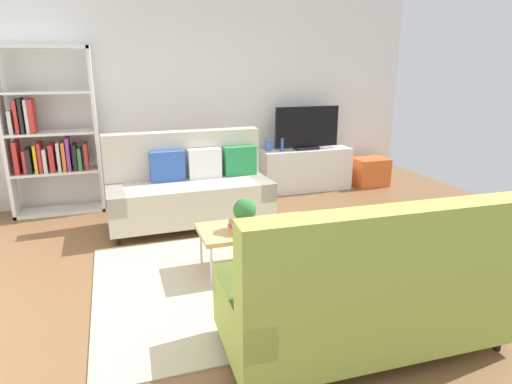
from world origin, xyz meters
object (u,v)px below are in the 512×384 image
storage_trunk (370,172)px  potted_plant (245,213)px  bottle_0 (282,144)px  coffee_table (258,229)px  vase_0 (269,145)px  tv (307,129)px  tv_console (305,169)px  couch_green (366,291)px  couch_beige (190,188)px  table_book_0 (244,229)px  bookshelf (49,138)px

storage_trunk → potted_plant: bearing=-140.8°
storage_trunk → bottle_0: bottle_0 is taller
storage_trunk → potted_plant: potted_plant is taller
coffee_table → vase_0: (0.98, 2.40, 0.33)m
vase_0 → bottle_0: bearing=-27.0°
tv → storage_trunk: tv is taller
tv_console → storage_trunk: 1.11m
couch_green → bottle_0: bearing=78.7°
tv_console → vase_0: 0.71m
bottle_0 → tv_console: bearing=5.7°
couch_beige → couch_green: (0.67, -2.84, -0.01)m
table_book_0 → tv_console: bearing=54.8°
table_book_0 → tv: bearing=54.6°
vase_0 → couch_green: bearing=-100.3°
table_book_0 → bottle_0: size_ratio=1.23×
bottle_0 → vase_0: bearing=153.0°
couch_beige → table_book_0: (0.23, -1.50, -0.01)m
bookshelf → vase_0: size_ratio=12.15×
bookshelf → tv_console: bearing=-0.3°
tv → potted_plant: (-1.69, -2.36, -0.38)m
tv → table_book_0: 3.00m
table_book_0 → vase_0: bearing=65.5°
couch_beige → bookshelf: bookshelf is taller
bookshelf → vase_0: 2.98m
tv → storage_trunk: 1.32m
tv_console → table_book_0: bearing=-125.2°
couch_beige → tv: size_ratio=1.92×
potted_plant → tv_console: bearing=54.6°
tv_console → tv: tv is taller
coffee_table → bookshelf: size_ratio=0.52×
tv_console → bottle_0: (-0.40, -0.04, 0.42)m
storage_trunk → bottle_0: bearing=177.7°
tv → bottle_0: (-0.40, -0.02, -0.21)m
tv_console → couch_beige: bearing=-154.5°
table_book_0 → potted_plant: bearing=68.0°
bookshelf → table_book_0: 3.11m
coffee_table → potted_plant: size_ratio=3.75×
tv_console → potted_plant: bearing=-125.4°
couch_green → tv: size_ratio=1.93×
bookshelf → storage_trunk: 4.71m
couch_green → storage_trunk: 4.38m
coffee_table → table_book_0: bearing=-152.9°
tv_console → tv: size_ratio=1.40×
couch_beige → bookshelf: 1.93m
tv_console → coffee_table: bearing=-123.5°
couch_green → potted_plant: (-0.42, 1.39, 0.13)m
couch_green → storage_trunk: (2.37, 3.67, -0.22)m
bookshelf → table_book_0: size_ratio=8.75×
tv → coffee_table: bearing=-123.7°
couch_green → bookshelf: bookshelf is taller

